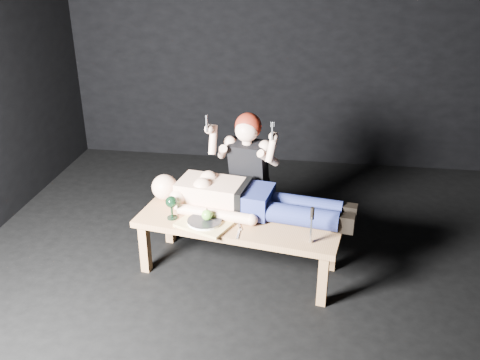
{
  "coord_description": "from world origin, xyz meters",
  "views": [
    {
      "loc": [
        0.21,
        -3.15,
        2.37
      ],
      "look_at": [
        -0.28,
        0.28,
        0.75
      ],
      "focal_mm": 39.11,
      "sensor_mm": 36.0,
      "label": 1
    }
  ],
  "objects": [
    {
      "name": "goblet",
      "position": [
        -0.78,
        0.17,
        0.54
      ],
      "size": [
        0.1,
        0.1,
        0.18
      ],
      "primitive_type": null,
      "rotation": [
        0.0,
        0.0,
        -0.16
      ],
      "color": "black",
      "rests_on": "table"
    },
    {
      "name": "ground",
      "position": [
        0.0,
        0.0,
        0.0
      ],
      "size": [
        5.0,
        5.0,
        0.0
      ],
      "primitive_type": "plane",
      "color": "black",
      "rests_on": "ground"
    },
    {
      "name": "serving_tray",
      "position": [
        -0.52,
        0.1,
        0.46
      ],
      "size": [
        0.45,
        0.39,
        0.02
      ],
      "primitive_type": "cube",
      "rotation": [
        0.0,
        0.0,
        -0.38
      ],
      "color": "tan",
      "rests_on": "table"
    },
    {
      "name": "table",
      "position": [
        -0.28,
        0.23,
        0.23
      ],
      "size": [
        1.59,
        0.81,
        0.45
      ],
      "primitive_type": "cube",
      "rotation": [
        0.0,
        0.0,
        -0.16
      ],
      "color": "#A2724B",
      "rests_on": "ground"
    },
    {
      "name": "knife_flat",
      "position": [
        -0.26,
        0.02,
        0.45
      ],
      "size": [
        0.02,
        0.16,
        0.01
      ],
      "primitive_type": "cube",
      "rotation": [
        0.0,
        0.0,
        0.02
      ],
      "color": "#B2B2B7",
      "rests_on": "table"
    },
    {
      "name": "fork_flat",
      "position": [
        -0.69,
        0.11,
        0.45
      ],
      "size": [
        0.06,
        0.16,
        0.01
      ],
      "primitive_type": "cube",
      "rotation": [
        0.0,
        0.0,
        -0.3
      ],
      "color": "#B2B2B7",
      "rests_on": "table"
    },
    {
      "name": "carving_knife",
      "position": [
        0.25,
        -0.03,
        0.59
      ],
      "size": [
        0.04,
        0.04,
        0.27
      ],
      "primitive_type": null,
      "rotation": [
        0.0,
        0.0,
        -0.16
      ],
      "color": "#B2B2B7",
      "rests_on": "table"
    },
    {
      "name": "apple",
      "position": [
        -0.5,
        0.11,
        0.53
      ],
      "size": [
        0.08,
        0.08,
        0.08
      ],
      "primitive_type": "sphere",
      "color": "#3D9D1F",
      "rests_on": "plate"
    },
    {
      "name": "spoon_flat",
      "position": [
        -0.27,
        0.14,
        0.45
      ],
      "size": [
        0.07,
        0.16,
        0.01
      ],
      "primitive_type": "cube",
      "rotation": [
        0.0,
        0.0,
        0.33
      ],
      "color": "#B2B2B7",
      "rests_on": "table"
    },
    {
      "name": "back_wall",
      "position": [
        0.0,
        2.5,
        1.5
      ],
      "size": [
        5.0,
        0.0,
        5.0
      ],
      "primitive_type": "plane",
      "rotation": [
        1.57,
        0.0,
        0.0
      ],
      "color": "black",
      "rests_on": "ground"
    },
    {
      "name": "plate",
      "position": [
        -0.52,
        0.1,
        0.48
      ],
      "size": [
        0.32,
        0.32,
        0.02
      ],
      "primitive_type": "cylinder",
      "rotation": [
        0.0,
        0.0,
        -0.38
      ],
      "color": "white",
      "rests_on": "serving_tray"
    },
    {
      "name": "lying_man",
      "position": [
        -0.22,
        0.35,
        0.58
      ],
      "size": [
        1.58,
        0.7,
        0.26
      ],
      "primitive_type": null,
      "rotation": [
        0.0,
        0.0,
        -0.16
      ],
      "color": "#F1B895",
      "rests_on": "table"
    },
    {
      "name": "kneeling_woman",
      "position": [
        -0.26,
        0.75,
        0.59
      ],
      "size": [
        0.75,
        0.81,
        1.17
      ],
      "primitive_type": null,
      "rotation": [
        0.0,
        0.0,
        -0.19
      ],
      "color": "black",
      "rests_on": "ground"
    }
  ]
}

